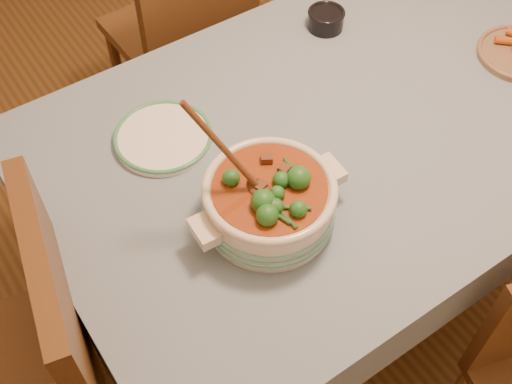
% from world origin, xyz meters
% --- Properties ---
extents(floor, '(4.50, 4.50, 0.00)m').
position_xyz_m(floor, '(0.00, 0.00, 0.00)').
color(floor, '#4A2F15').
rests_on(floor, ground).
extents(dining_table, '(1.68, 1.08, 0.76)m').
position_xyz_m(dining_table, '(0.00, 0.00, 0.66)').
color(dining_table, '#5B2F1D').
rests_on(dining_table, floor).
extents(stew_casserole, '(0.39, 0.31, 0.36)m').
position_xyz_m(stew_casserole, '(-0.36, -0.15, 0.83)').
color(stew_casserole, beige).
rests_on(stew_casserole, dining_table).
extents(white_plate, '(0.29, 0.29, 0.02)m').
position_xyz_m(white_plate, '(-0.45, 0.21, 0.77)').
color(white_plate, white).
rests_on(white_plate, dining_table).
extents(condiment_bowl, '(0.12, 0.12, 0.06)m').
position_xyz_m(condiment_bowl, '(0.19, 0.34, 0.79)').
color(condiment_bowl, black).
rests_on(condiment_bowl, dining_table).
extents(chair_far, '(0.45, 0.45, 0.95)m').
position_xyz_m(chair_far, '(-0.04, 0.82, 0.54)').
color(chair_far, brown).
rests_on(chair_far, floor).
extents(chair_left, '(0.55, 0.55, 1.00)m').
position_xyz_m(chair_left, '(-0.98, -0.07, 0.57)').
color(chair_left, brown).
rests_on(chair_left, floor).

